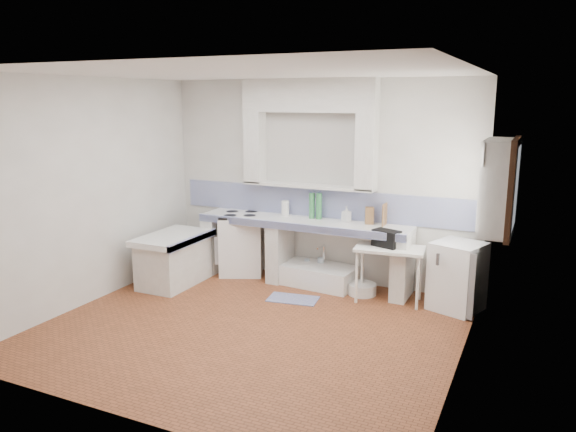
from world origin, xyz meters
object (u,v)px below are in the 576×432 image
at_px(side_table, 389,275).
at_px(fridge, 457,276).
at_px(stove, 241,245).
at_px(sink, 318,276).

xyz_separation_m(side_table, fridge, (0.82, 0.09, 0.07)).
bearing_deg(stove, side_table, -29.93).
bearing_deg(sink, stove, -175.89).
bearing_deg(side_table, fridge, -0.69).
distance_m(side_table, fridge, 0.83).
relative_size(stove, sink, 0.83).
bearing_deg(sink, fridge, 1.57).
relative_size(sink, fridge, 1.23).
height_order(sink, fridge, fridge).
relative_size(sink, side_table, 1.22).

